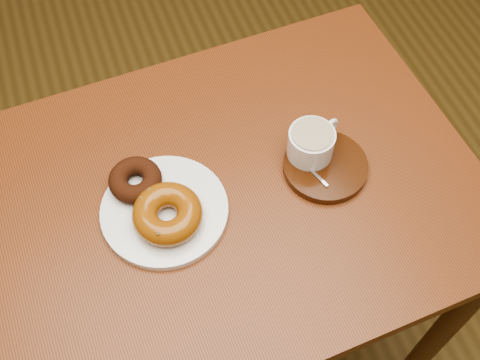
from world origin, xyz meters
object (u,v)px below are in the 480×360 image
object	(u,v)px
cafe_table	(230,225)
saucer	(325,166)
donut_plate	(165,210)
coffee_cup	(312,143)

from	to	relation	value
cafe_table	saucer	xyz separation A→B (m)	(0.18, -0.02, 0.14)
donut_plate	saucer	xyz separation A→B (m)	(0.30, -0.01, 0.00)
cafe_table	saucer	world-z (taller)	saucer
cafe_table	saucer	size ratio (longest dim) A/B	6.07
saucer	donut_plate	bearing A→B (deg)	178.02
donut_plate	saucer	distance (m)	0.30
donut_plate	coffee_cup	size ratio (longest dim) A/B	2.07
cafe_table	coffee_cup	xyz separation A→B (m)	(0.16, 0.02, 0.18)
cafe_table	coffee_cup	size ratio (longest dim) A/B	8.68
donut_plate	saucer	size ratio (longest dim) A/B	1.45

